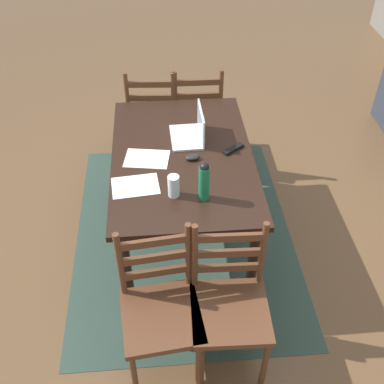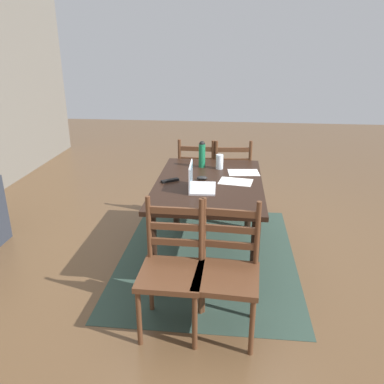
{
  "view_description": "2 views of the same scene",
  "coord_description": "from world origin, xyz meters",
  "px_view_note": "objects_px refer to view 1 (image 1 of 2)",
  "views": [
    {
      "loc": [
        2.59,
        -0.15,
        2.71
      ],
      "look_at": [
        0.05,
        0.06,
        0.47
      ],
      "focal_mm": 44.14,
      "sensor_mm": 36.0,
      "label": 1
    },
    {
      "loc": [
        -3.38,
        -0.2,
        1.96
      ],
      "look_at": [
        -0.06,
        0.15,
        0.69
      ],
      "focal_mm": 36.72,
      "sensor_mm": 36.0,
      "label": 2
    }
  ],
  "objects_px": {
    "chair_right_far": "(229,305)",
    "chair_right_near": "(160,310)",
    "computer_mouse": "(193,157)",
    "water_bottle": "(204,181)",
    "dining_table": "(182,166)",
    "chair_left_far": "(196,113)",
    "tv_remote": "(233,149)",
    "laptop": "(193,131)",
    "drinking_glass": "(174,186)",
    "chair_left_near": "(153,115)"
  },
  "relations": [
    {
      "from": "chair_right_far",
      "to": "chair_right_near",
      "type": "distance_m",
      "value": 0.39
    },
    {
      "from": "chair_right_near",
      "to": "laptop",
      "type": "xyz_separation_m",
      "value": [
        -1.23,
        0.29,
        0.37
      ]
    },
    {
      "from": "chair_right_near",
      "to": "chair_left_near",
      "type": "bearing_deg",
      "value": 179.96
    },
    {
      "from": "chair_right_near",
      "to": "computer_mouse",
      "type": "bearing_deg",
      "value": 164.74
    },
    {
      "from": "water_bottle",
      "to": "computer_mouse",
      "type": "height_order",
      "value": "water_bottle"
    },
    {
      "from": "computer_mouse",
      "to": "drinking_glass",
      "type": "bearing_deg",
      "value": -30.05
    },
    {
      "from": "chair_right_far",
      "to": "water_bottle",
      "type": "xyz_separation_m",
      "value": [
        -0.58,
        -0.09,
        0.45
      ]
    },
    {
      "from": "laptop",
      "to": "drinking_glass",
      "type": "height_order",
      "value": "laptop"
    },
    {
      "from": "chair_right_near",
      "to": "chair_left_far",
      "type": "height_order",
      "value": "same"
    },
    {
      "from": "chair_left_near",
      "to": "computer_mouse",
      "type": "height_order",
      "value": "chair_left_near"
    },
    {
      "from": "chair_right_far",
      "to": "tv_remote",
      "type": "relative_size",
      "value": 5.59
    },
    {
      "from": "water_bottle",
      "to": "computer_mouse",
      "type": "relative_size",
      "value": 2.7
    },
    {
      "from": "chair_right_near",
      "to": "chair_right_far",
      "type": "bearing_deg",
      "value": 90.03
    },
    {
      "from": "water_bottle",
      "to": "laptop",
      "type": "bearing_deg",
      "value": -178.82
    },
    {
      "from": "water_bottle",
      "to": "computer_mouse",
      "type": "distance_m",
      "value": 0.42
    },
    {
      "from": "dining_table",
      "to": "water_bottle",
      "type": "bearing_deg",
      "value": 12.77
    },
    {
      "from": "chair_left_near",
      "to": "computer_mouse",
      "type": "bearing_deg",
      "value": 13.77
    },
    {
      "from": "laptop",
      "to": "water_bottle",
      "type": "bearing_deg",
      "value": 1.18
    },
    {
      "from": "chair_right_near",
      "to": "chair_left_near",
      "type": "distance_m",
      "value": 2.05
    },
    {
      "from": "computer_mouse",
      "to": "water_bottle",
      "type": "bearing_deg",
      "value": -2.53
    },
    {
      "from": "computer_mouse",
      "to": "chair_right_near",
      "type": "bearing_deg",
      "value": -22.68
    },
    {
      "from": "chair_right_far",
      "to": "drinking_glass",
      "type": "bearing_deg",
      "value": -156.12
    },
    {
      "from": "chair_right_far",
      "to": "water_bottle",
      "type": "bearing_deg",
      "value": -170.83
    },
    {
      "from": "dining_table",
      "to": "water_bottle",
      "type": "distance_m",
      "value": 0.52
    },
    {
      "from": "drinking_glass",
      "to": "computer_mouse",
      "type": "distance_m",
      "value": 0.39
    },
    {
      "from": "chair_right_far",
      "to": "laptop",
      "type": "distance_m",
      "value": 1.28
    },
    {
      "from": "chair_right_far",
      "to": "chair_left_far",
      "type": "relative_size",
      "value": 1.0
    },
    {
      "from": "chair_right_far",
      "to": "tv_remote",
      "type": "distance_m",
      "value": 1.11
    },
    {
      "from": "drinking_glass",
      "to": "tv_remote",
      "type": "distance_m",
      "value": 0.62
    },
    {
      "from": "laptop",
      "to": "water_bottle",
      "type": "height_order",
      "value": "water_bottle"
    },
    {
      "from": "chair_left_far",
      "to": "tv_remote",
      "type": "relative_size",
      "value": 5.59
    },
    {
      "from": "computer_mouse",
      "to": "chair_right_far",
      "type": "bearing_deg",
      "value": 0.01
    },
    {
      "from": "dining_table",
      "to": "chair_right_far",
      "type": "distance_m",
      "value": 1.06
    },
    {
      "from": "chair_left_far",
      "to": "dining_table",
      "type": "bearing_deg",
      "value": -10.65
    },
    {
      "from": "drinking_glass",
      "to": "tv_remote",
      "type": "xyz_separation_m",
      "value": [
        -0.43,
        0.44,
        -0.06
      ]
    },
    {
      "from": "dining_table",
      "to": "chair_right_far",
      "type": "height_order",
      "value": "chair_right_far"
    },
    {
      "from": "chair_left_far",
      "to": "tv_remote",
      "type": "xyz_separation_m",
      "value": [
        1.0,
        0.16,
        0.32
      ]
    },
    {
      "from": "chair_right_far",
      "to": "computer_mouse",
      "type": "bearing_deg",
      "value": -172.57
    },
    {
      "from": "chair_left_near",
      "to": "tv_remote",
      "type": "xyz_separation_m",
      "value": [
        1.0,
        0.55,
        0.32
      ]
    },
    {
      "from": "dining_table",
      "to": "chair_right_far",
      "type": "xyz_separation_m",
      "value": [
        1.02,
        0.19,
        -0.21
      ]
    },
    {
      "from": "water_bottle",
      "to": "tv_remote",
      "type": "height_order",
      "value": "water_bottle"
    },
    {
      "from": "dining_table",
      "to": "chair_left_near",
      "type": "relative_size",
      "value": 1.55
    },
    {
      "from": "chair_left_far",
      "to": "laptop",
      "type": "bearing_deg",
      "value": -7.21
    },
    {
      "from": "dining_table",
      "to": "laptop",
      "type": "distance_m",
      "value": 0.27
    },
    {
      "from": "dining_table",
      "to": "tv_remote",
      "type": "relative_size",
      "value": 8.66
    },
    {
      "from": "computer_mouse",
      "to": "dining_table",
      "type": "bearing_deg",
      "value": -134.93
    },
    {
      "from": "dining_table",
      "to": "chair_right_far",
      "type": "bearing_deg",
      "value": 10.76
    },
    {
      "from": "chair_left_near",
      "to": "laptop",
      "type": "height_order",
      "value": "laptop"
    },
    {
      "from": "chair_left_far",
      "to": "water_bottle",
      "type": "relative_size",
      "value": 3.52
    },
    {
      "from": "dining_table",
      "to": "drinking_glass",
      "type": "xyz_separation_m",
      "value": [
        0.41,
        -0.08,
        0.17
      ]
    }
  ]
}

